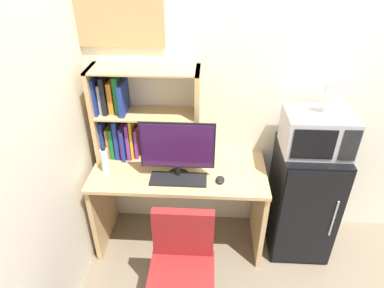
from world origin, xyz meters
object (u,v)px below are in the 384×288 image
hutch_bookshelf (130,115)px  desk_chair (182,280)px  water_bottle (105,160)px  monitor (177,148)px  computer_mouse (220,180)px  mini_fridge (302,200)px  microwave (317,132)px  keyboard (178,179)px  desk_fan (337,94)px  wall_corkboard (106,5)px

hutch_bookshelf → desk_chair: bearing=-62.4°
water_bottle → desk_chair: (0.62, -0.63, -0.47)m
monitor → computer_mouse: monitor is taller
mini_fridge → microwave: 0.62m
hutch_bookshelf → keyboard: size_ratio=1.93×
desk_fan → desk_chair: bearing=-143.7°
keyboard → microwave: size_ratio=0.87×
water_bottle → computer_mouse: bearing=-5.3°
water_bottle → wall_corkboard: 1.07m
microwave → desk_chair: (-0.90, -0.72, -0.71)m
monitor → keyboard: 0.24m
desk_chair → wall_corkboard: wall_corkboard is taller
water_bottle → mini_fridge: (1.52, 0.08, -0.38)m
wall_corkboard → microwave: bearing=-9.5°
microwave → desk_chair: bearing=-141.5°
water_bottle → wall_corkboard: size_ratio=0.28×
monitor → water_bottle: size_ratio=2.48×
monitor → mini_fridge: 1.11m
computer_mouse → wall_corkboard: bearing=152.8°
monitor → mini_fridge: monitor is taller
hutch_bookshelf → desk_chair: hutch_bookshelf is taller
microwave → keyboard: bearing=-170.2°
monitor → desk_fan: (1.04, 0.12, 0.38)m
desk_fan → water_bottle: bearing=-177.1°
keyboard → desk_fan: bearing=8.9°
wall_corkboard → water_bottle: bearing=-100.0°
wall_corkboard → monitor: bearing=-36.9°
monitor → microwave: bearing=7.1°
microwave → desk_chair: 1.35m
computer_mouse → wall_corkboard: wall_corkboard is taller
hutch_bookshelf → water_bottle: size_ratio=3.70×
monitor → computer_mouse: 0.39m
keyboard → mini_fridge: (0.97, 0.16, -0.29)m
mini_fridge → keyboard: bearing=-170.4°
computer_mouse → desk_fan: bearing=12.3°
keyboard → wall_corkboard: wall_corkboard is taller
computer_mouse → mini_fridge: 0.75m
monitor → computer_mouse: size_ratio=5.99×
keyboard → wall_corkboard: (-0.49, 0.41, 1.11)m
water_bottle → desk_fan: 1.67m
water_bottle → desk_chair: water_bottle is taller
keyboard → desk_fan: 1.22m
mini_fridge → desk_fan: desk_fan is taller
water_bottle → wall_corkboard: bearing=80.0°
hutch_bookshelf → water_bottle: (-0.17, -0.22, -0.26)m
hutch_bookshelf → microwave: bearing=-5.8°
mini_fridge → wall_corkboard: 2.03m
keyboard → computer_mouse: 0.30m
wall_corkboard → hutch_bookshelf: bearing=-43.7°
hutch_bookshelf → monitor: bearing=-34.6°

